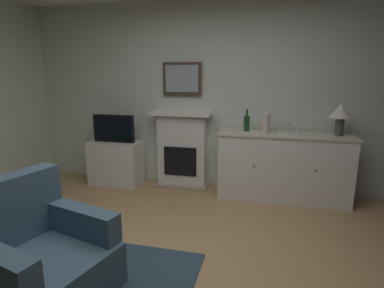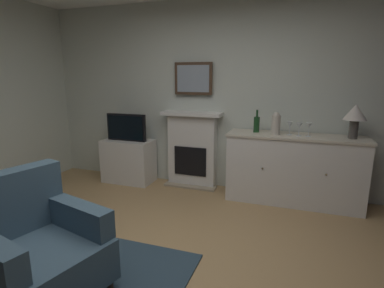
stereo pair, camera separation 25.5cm
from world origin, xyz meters
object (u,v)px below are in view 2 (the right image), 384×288
object	(u,v)px
armchair	(35,248)
wine_glass_left	(290,125)
fireplace_unit	(192,149)
sideboard_cabinet	(294,169)
vase_decorative	(276,124)
table_lamp	(355,115)
tv_set	(126,127)
wine_glass_center	(299,126)
tv_cabinet	(129,161)
framed_picture	(193,79)
wine_bottle	(257,124)
wine_glass_right	(309,127)

from	to	relation	value
armchair	wine_glass_left	bearing A→B (deg)	55.46
fireplace_unit	wine_glass_left	size ratio (longest dim) A/B	6.67
sideboard_cabinet	wine_glass_left	xyz separation A→B (m)	(-0.08, -0.01, 0.56)
vase_decorative	table_lamp	bearing A→B (deg)	3.28
wine_glass_left	tv_set	bearing A→B (deg)	179.91
wine_glass_center	armchair	size ratio (longest dim) A/B	0.17
fireplace_unit	table_lamp	world-z (taller)	table_lamp
tv_cabinet	tv_set	distance (m)	0.53
armchair	sideboard_cabinet	bearing A→B (deg)	54.28
wine_glass_left	tv_cabinet	size ratio (longest dim) A/B	0.22
sideboard_cabinet	framed_picture	bearing A→B (deg)	171.12
framed_picture	armchair	size ratio (longest dim) A/B	0.57
fireplace_unit	wine_glass_center	bearing A→B (deg)	-8.84
wine_bottle	wine_glass_right	bearing A→B (deg)	-7.59
framed_picture	wine_glass_center	xyz separation A→B (m)	(1.45, -0.27, -0.55)
tv_set	tv_cabinet	bearing A→B (deg)	90.00
sideboard_cabinet	tv_cabinet	xyz separation A→B (m)	(-2.40, 0.02, -0.12)
table_lamp	vase_decorative	distance (m)	0.89
tv_cabinet	armchair	bearing A→B (deg)	-74.75
wine_glass_left	framed_picture	bearing A→B (deg)	170.09
wine_glass_left	wine_glass_right	xyz separation A→B (m)	(0.22, -0.03, 0.00)
table_lamp	tv_cabinet	bearing A→B (deg)	179.72
wine_glass_right	armchair	distance (m)	3.09
wine_bottle	wine_glass_right	size ratio (longest dim) A/B	1.76
sideboard_cabinet	armchair	xyz separation A→B (m)	(-1.74, -2.41, -0.06)
wine_glass_left	tv_cabinet	xyz separation A→B (m)	(-2.32, 0.03, -0.68)
wine_bottle	tv_cabinet	xyz separation A→B (m)	(-1.90, -0.03, -0.67)
wine_bottle	vase_decorative	world-z (taller)	wine_bottle
tv_cabinet	armchair	size ratio (longest dim) A/B	0.77
framed_picture	wine_glass_right	distance (m)	1.68
fireplace_unit	table_lamp	bearing A→B (deg)	-4.94
fireplace_unit	table_lamp	xyz separation A→B (m)	(2.05, -0.18, 0.62)
sideboard_cabinet	table_lamp	distance (m)	0.95
wine_bottle	sideboard_cabinet	bearing A→B (deg)	-4.87
framed_picture	wine_glass_right	world-z (taller)	framed_picture
wine_bottle	tv_set	bearing A→B (deg)	-178.49
tv_cabinet	table_lamp	bearing A→B (deg)	-0.28
framed_picture	fireplace_unit	bearing A→B (deg)	-90.00
fireplace_unit	sideboard_cabinet	size ratio (longest dim) A/B	0.66
fireplace_unit	tv_set	size ratio (longest dim) A/B	1.77
tv_cabinet	sideboard_cabinet	bearing A→B (deg)	-0.36
table_lamp	framed_picture	bearing A→B (deg)	173.80
fireplace_unit	framed_picture	xyz separation A→B (m)	(0.00, 0.05, 1.01)
wine_glass_center	vase_decorative	xyz separation A→B (m)	(-0.27, -0.00, 0.02)
vase_decorative	tv_cabinet	bearing A→B (deg)	178.27
table_lamp	armchair	bearing A→B (deg)	-134.37
sideboard_cabinet	wine_glass_right	world-z (taller)	wine_glass_right
tv_cabinet	armchair	xyz separation A→B (m)	(0.66, -2.43, 0.06)
framed_picture	wine_glass_center	size ratio (longest dim) A/B	3.33
vase_decorative	wine_bottle	bearing A→B (deg)	159.56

